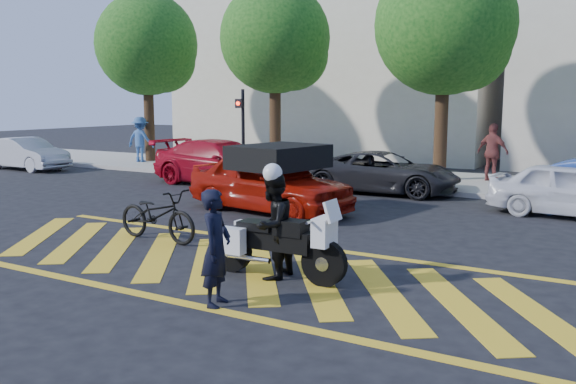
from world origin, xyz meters
The scene contains 19 objects.
ground centered at (0.00, 0.00, 0.00)m, with size 90.00×90.00×0.00m, color black.
sidewalk centered at (0.00, 12.00, 0.07)m, with size 60.00×5.00×0.15m, color #9E998E.
crosswalk centered at (-0.04, 0.00, 0.00)m, with size 12.33×4.00×0.01m.
building_left centered at (-8.00, 21.00, 5.00)m, with size 16.00×8.00×10.00m, color beige.
tree_far_left centered at (-12.87, 12.06, 5.05)m, with size 4.40×4.40×7.41m.
tree_left centered at (-6.37, 12.06, 4.99)m, with size 4.20×4.20×7.26m.
tree_center centered at (0.13, 12.06, 5.10)m, with size 4.60×4.60×7.56m.
signal_pole centered at (-6.50, 9.74, 1.92)m, with size 0.28×0.43×3.20m.
officer_bike centered at (0.90, -1.72, 0.81)m, with size 0.59×0.39×1.63m, color black.
bicycle centered at (-2.49, 0.84, 0.53)m, with size 0.71×2.03×1.07m, color black.
police_motorcycle centered at (0.90, -0.21, 0.58)m, with size 2.43×0.78×1.07m.
officer_moto centered at (0.89, -0.20, 0.85)m, with size 0.83×0.65×1.70m, color black.
red_convertible centered at (-2.24, 4.72, 0.77)m, with size 1.83×4.54×1.55m, color #9A1207.
parked_far_left centered at (-15.81, 7.80, 0.65)m, with size 1.38×3.95×1.30m, color #A7A9AF.
parked_left centered at (-6.20, 8.12, 0.75)m, with size 2.11×5.18×1.50m, color #A40A1A.
parked_mid_left centered at (-0.90, 9.20, 0.64)m, with size 2.11×4.57×1.27m, color black.
parked_mid_right centered at (4.50, 7.80, 0.66)m, with size 1.57×3.90×1.33m, color silver.
pedestrian_left centered at (-13.01, 11.43, 1.13)m, with size 1.26×0.73×1.95m, color #39609D.
pedestrian_right centered at (1.60, 12.58, 1.11)m, with size 1.13×0.47×1.92m, color brown.
Camera 1 is at (5.85, -8.26, 2.83)m, focal length 38.00 mm.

